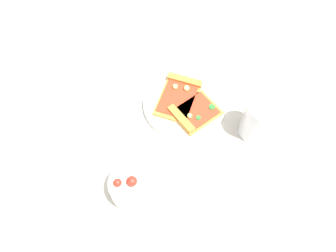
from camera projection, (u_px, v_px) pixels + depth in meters
name	position (u px, v px, depth m)	size (l,w,h in m)	color
ground_plane	(193.00, 117.00, 0.92)	(2.40, 2.40, 0.00)	beige
plate	(185.00, 103.00, 0.93)	(0.22, 0.22, 0.01)	silver
pizza_slice_near	(179.00, 94.00, 0.93)	(0.17, 0.16, 0.02)	gold
pizza_slice_far	(193.00, 114.00, 0.90)	(0.12, 0.10, 0.02)	gold
salad_bowl	(132.00, 186.00, 0.79)	(0.11, 0.11, 0.07)	white
soda_glass	(258.00, 120.00, 0.85)	(0.08, 0.08, 0.12)	silver
paper_napkin	(99.00, 108.00, 0.93)	(0.14, 0.11, 0.00)	white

